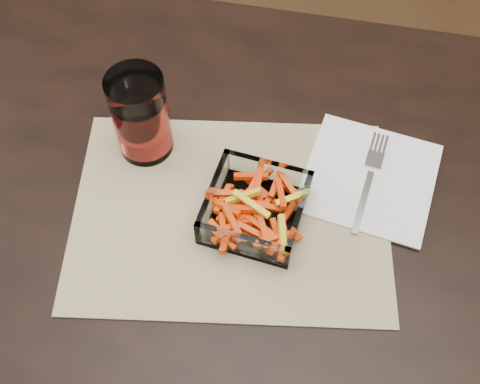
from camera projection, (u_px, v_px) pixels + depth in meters
The scene contains 6 objects.
dining_table at pixel (324, 267), 0.91m from camera, with size 1.60×0.90×0.75m.
placemat at pixel (231, 213), 0.86m from camera, with size 0.45×0.33×0.00m, color tan.
glass_bowl at pixel (255, 209), 0.84m from camera, with size 0.15×0.15×0.05m.
tumbler at pixel (141, 118), 0.87m from camera, with size 0.08×0.08×0.14m.
napkin at pixel (369, 177), 0.89m from camera, with size 0.19×0.19×0.00m, color white.
fork at pixel (370, 177), 0.89m from camera, with size 0.04×0.18×0.00m.
Camera 1 is at (-0.05, -0.40, 1.50)m, focal length 45.00 mm.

